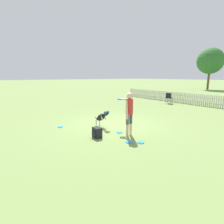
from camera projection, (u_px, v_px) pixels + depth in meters
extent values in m
plane|color=olive|center=(113.00, 124.00, 8.44)|extent=(240.00, 240.00, 0.00)
cylinder|color=beige|center=(127.00, 130.00, 6.73)|extent=(0.11, 0.11, 0.47)
cylinder|color=#474C5B|center=(127.00, 120.00, 6.65)|extent=(0.12, 0.12, 0.39)
cylinder|color=beige|center=(131.00, 129.00, 6.87)|extent=(0.11, 0.11, 0.47)
cylinder|color=#474C5B|center=(131.00, 119.00, 6.78)|extent=(0.12, 0.12, 0.39)
cylinder|color=red|center=(129.00, 107.00, 6.62)|extent=(0.32, 0.32, 0.59)
sphere|color=beige|center=(130.00, 96.00, 6.53)|extent=(0.24, 0.24, 0.24)
cylinder|color=beige|center=(127.00, 110.00, 6.45)|extent=(0.22, 0.16, 0.72)
cylinder|color=beige|center=(126.00, 99.00, 6.96)|extent=(0.72, 0.10, 0.14)
cylinder|color=#1E8CD8|center=(120.00, 99.00, 7.24)|extent=(0.24, 0.24, 0.02)
cylinder|color=#1E8CD8|center=(120.00, 99.00, 7.24)|extent=(0.24, 0.24, 0.02)
ellipsoid|color=black|center=(101.00, 117.00, 7.93)|extent=(0.65, 0.38, 0.53)
ellipsoid|color=silver|center=(101.00, 118.00, 7.94)|extent=(0.33, 0.21, 0.25)
sphere|color=black|center=(106.00, 114.00, 7.66)|extent=(0.19, 0.19, 0.19)
cone|color=black|center=(107.00, 113.00, 7.59)|extent=(0.18, 0.13, 0.16)
cylinder|color=#1E8CD8|center=(107.00, 113.00, 7.59)|extent=(0.18, 0.26, 0.22)
cone|color=black|center=(106.00, 112.00, 7.70)|extent=(0.06, 0.06, 0.08)
cone|color=black|center=(104.00, 112.00, 7.62)|extent=(0.06, 0.06, 0.08)
cylinder|color=silver|center=(100.00, 122.00, 8.22)|extent=(0.06, 0.06, 0.31)
cylinder|color=silver|center=(96.00, 123.00, 8.08)|extent=(0.06, 0.06, 0.31)
cylinder|color=silver|center=(105.00, 117.00, 7.87)|extent=(0.16, 0.07, 0.25)
cylinder|color=silver|center=(102.00, 118.00, 7.74)|extent=(0.16, 0.07, 0.25)
cone|color=black|center=(96.00, 118.00, 8.22)|extent=(0.28, 0.10, 0.20)
cylinder|color=#1E8CD8|center=(129.00, 142.00, 6.14)|extent=(0.24, 0.24, 0.02)
cylinder|color=#1E8CD8|center=(141.00, 142.00, 6.10)|extent=(0.24, 0.24, 0.02)
cylinder|color=#1E8CD8|center=(60.00, 127.00, 7.99)|extent=(0.24, 0.24, 0.02)
cylinder|color=#1E8CD8|center=(119.00, 132.00, 7.20)|extent=(0.24, 0.24, 0.02)
cube|color=black|center=(97.00, 132.00, 6.60)|extent=(0.36, 0.24, 0.39)
cube|color=black|center=(94.00, 134.00, 6.52)|extent=(0.25, 0.04, 0.20)
cube|color=beige|center=(206.00, 103.00, 13.50)|extent=(17.41, 0.04, 0.06)
cube|color=beige|center=(206.00, 98.00, 13.42)|extent=(17.41, 0.04, 0.06)
cube|color=beige|center=(131.00, 92.00, 20.30)|extent=(0.09, 0.02, 0.90)
cube|color=beige|center=(132.00, 92.00, 20.18)|extent=(0.09, 0.02, 0.90)
cube|color=beige|center=(133.00, 93.00, 20.06)|extent=(0.09, 0.02, 0.90)
cube|color=beige|center=(133.00, 93.00, 19.94)|extent=(0.09, 0.02, 0.90)
cube|color=beige|center=(134.00, 93.00, 19.81)|extent=(0.09, 0.02, 0.90)
cube|color=beige|center=(135.00, 93.00, 19.69)|extent=(0.09, 0.02, 0.90)
cube|color=beige|center=(136.00, 93.00, 19.57)|extent=(0.09, 0.02, 0.90)
cube|color=beige|center=(137.00, 93.00, 19.45)|extent=(0.09, 0.02, 0.90)
cube|color=beige|center=(138.00, 93.00, 19.33)|extent=(0.09, 0.02, 0.90)
cube|color=beige|center=(139.00, 93.00, 19.20)|extent=(0.09, 0.02, 0.90)
cube|color=beige|center=(140.00, 93.00, 19.08)|extent=(0.09, 0.02, 0.90)
cube|color=beige|center=(141.00, 93.00, 18.96)|extent=(0.09, 0.02, 0.90)
cube|color=beige|center=(142.00, 94.00, 18.84)|extent=(0.09, 0.02, 0.90)
cube|color=beige|center=(143.00, 94.00, 18.71)|extent=(0.09, 0.02, 0.90)
cube|color=beige|center=(144.00, 94.00, 18.59)|extent=(0.09, 0.02, 0.90)
cube|color=beige|center=(145.00, 94.00, 18.47)|extent=(0.09, 0.02, 0.90)
cube|color=beige|center=(146.00, 94.00, 18.35)|extent=(0.09, 0.02, 0.90)
cube|color=beige|center=(148.00, 94.00, 18.23)|extent=(0.09, 0.02, 0.90)
cube|color=beige|center=(149.00, 94.00, 18.10)|extent=(0.09, 0.02, 0.90)
cube|color=beige|center=(150.00, 94.00, 17.98)|extent=(0.09, 0.02, 0.90)
cube|color=beige|center=(151.00, 95.00, 17.86)|extent=(0.09, 0.02, 0.90)
cube|color=beige|center=(152.00, 95.00, 17.74)|extent=(0.09, 0.02, 0.90)
cube|color=beige|center=(153.00, 95.00, 17.61)|extent=(0.09, 0.02, 0.90)
cube|color=beige|center=(154.00, 95.00, 17.49)|extent=(0.09, 0.02, 0.90)
cube|color=beige|center=(156.00, 95.00, 17.37)|extent=(0.09, 0.02, 0.90)
cube|color=beige|center=(157.00, 95.00, 17.25)|extent=(0.09, 0.02, 0.90)
cube|color=beige|center=(158.00, 95.00, 17.13)|extent=(0.09, 0.02, 0.90)
cube|color=beige|center=(159.00, 95.00, 17.00)|extent=(0.09, 0.02, 0.90)
cube|color=beige|center=(161.00, 96.00, 16.88)|extent=(0.09, 0.02, 0.90)
cube|color=beige|center=(162.00, 96.00, 16.76)|extent=(0.09, 0.02, 0.90)
cube|color=beige|center=(163.00, 96.00, 16.64)|extent=(0.09, 0.02, 0.90)
cube|color=beige|center=(165.00, 96.00, 16.52)|extent=(0.09, 0.02, 0.90)
cube|color=beige|center=(166.00, 96.00, 16.39)|extent=(0.09, 0.02, 0.90)
cube|color=beige|center=(167.00, 96.00, 16.27)|extent=(0.09, 0.02, 0.90)
cube|color=beige|center=(169.00, 96.00, 16.15)|extent=(0.09, 0.02, 0.90)
cube|color=beige|center=(170.00, 97.00, 16.03)|extent=(0.09, 0.02, 0.90)
cube|color=beige|center=(172.00, 97.00, 15.90)|extent=(0.09, 0.02, 0.90)
cube|color=beige|center=(173.00, 97.00, 15.78)|extent=(0.09, 0.02, 0.90)
cube|color=beige|center=(175.00, 97.00, 15.66)|extent=(0.09, 0.02, 0.90)
cube|color=beige|center=(176.00, 97.00, 15.54)|extent=(0.09, 0.02, 0.90)
cube|color=beige|center=(178.00, 97.00, 15.42)|extent=(0.09, 0.02, 0.90)
cube|color=beige|center=(179.00, 98.00, 15.29)|extent=(0.09, 0.02, 0.90)
cube|color=beige|center=(181.00, 98.00, 15.17)|extent=(0.09, 0.02, 0.90)
cube|color=beige|center=(182.00, 98.00, 15.05)|extent=(0.09, 0.02, 0.90)
cube|color=beige|center=(184.00, 98.00, 14.93)|extent=(0.09, 0.02, 0.90)
cube|color=beige|center=(186.00, 98.00, 14.80)|extent=(0.09, 0.02, 0.90)
cube|color=beige|center=(187.00, 98.00, 14.68)|extent=(0.09, 0.02, 0.90)
cube|color=beige|center=(189.00, 99.00, 14.56)|extent=(0.09, 0.02, 0.90)
cube|color=beige|center=(191.00, 99.00, 14.44)|extent=(0.09, 0.02, 0.90)
cube|color=beige|center=(193.00, 99.00, 14.32)|extent=(0.09, 0.02, 0.90)
cube|color=beige|center=(194.00, 99.00, 14.19)|extent=(0.09, 0.02, 0.90)
cube|color=beige|center=(196.00, 99.00, 14.07)|extent=(0.09, 0.02, 0.90)
cube|color=beige|center=(198.00, 100.00, 13.95)|extent=(0.09, 0.02, 0.90)
cube|color=beige|center=(200.00, 100.00, 13.83)|extent=(0.09, 0.02, 0.90)
cube|color=beige|center=(202.00, 100.00, 13.71)|extent=(0.09, 0.02, 0.90)
cube|color=beige|center=(204.00, 100.00, 13.58)|extent=(0.09, 0.02, 0.90)
cube|color=beige|center=(206.00, 100.00, 13.46)|extent=(0.09, 0.02, 0.90)
cube|color=beige|center=(208.00, 101.00, 13.34)|extent=(0.09, 0.02, 0.90)
cube|color=beige|center=(210.00, 101.00, 13.22)|extent=(0.09, 0.02, 0.90)
cube|color=beige|center=(212.00, 101.00, 13.09)|extent=(0.09, 0.02, 0.90)
cube|color=beige|center=(214.00, 101.00, 12.97)|extent=(0.09, 0.02, 0.90)
cube|color=beige|center=(216.00, 102.00, 12.85)|extent=(0.09, 0.02, 0.90)
cube|color=beige|center=(219.00, 102.00, 12.73)|extent=(0.09, 0.02, 0.90)
cube|color=beige|center=(221.00, 102.00, 12.61)|extent=(0.09, 0.02, 0.90)
cube|color=beige|center=(223.00, 102.00, 12.48)|extent=(0.09, 0.02, 0.90)
cylinder|color=#333338|center=(172.00, 101.00, 14.96)|extent=(0.02, 0.02, 0.47)
cylinder|color=#333338|center=(168.00, 100.00, 15.21)|extent=(0.02, 0.02, 0.47)
cylinder|color=#333338|center=(170.00, 101.00, 14.67)|extent=(0.02, 0.02, 0.47)
cylinder|color=#333338|center=(166.00, 101.00, 14.92)|extent=(0.02, 0.02, 0.47)
cube|color=black|center=(169.00, 98.00, 14.89)|extent=(0.57, 0.57, 0.03)
cube|color=black|center=(168.00, 96.00, 14.69)|extent=(0.48, 0.20, 0.44)
cylinder|color=brown|center=(208.00, 79.00, 30.06)|extent=(0.35, 0.35, 3.64)
sphere|color=#2D662D|center=(210.00, 61.00, 29.46)|extent=(4.31, 4.31, 4.31)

